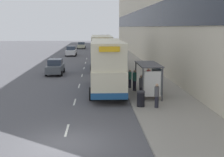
# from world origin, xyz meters

# --- Properties ---
(ground_plane) EXTENTS (220.00, 220.00, 0.00)m
(ground_plane) POSITION_xyz_m (0.00, 0.00, 0.00)
(ground_plane) COLOR #515156
(pavement) EXTENTS (5.00, 93.00, 0.14)m
(pavement) POSITION_xyz_m (6.50, 38.50, 0.07)
(pavement) COLOR gray
(pavement) RESTS_ON ground_plane
(terrace_facade) EXTENTS (3.10, 93.00, 15.27)m
(terrace_facade) POSITION_xyz_m (10.49, 38.50, 7.63)
(terrace_facade) COLOR beige
(terrace_facade) RESTS_ON ground_plane
(lane_mark_0) EXTENTS (0.12, 2.00, 0.01)m
(lane_mark_0) POSITION_xyz_m (0.00, 1.87, 0.01)
(lane_mark_0) COLOR silver
(lane_mark_0) RESTS_ON ground_plane
(lane_mark_1) EXTENTS (0.12, 2.00, 0.01)m
(lane_mark_1) POSITION_xyz_m (0.00, 8.18, 0.01)
(lane_mark_1) COLOR silver
(lane_mark_1) RESTS_ON ground_plane
(lane_mark_2) EXTENTS (0.12, 2.00, 0.01)m
(lane_mark_2) POSITION_xyz_m (0.00, 14.49, 0.01)
(lane_mark_2) COLOR silver
(lane_mark_2) RESTS_ON ground_plane
(lane_mark_3) EXTENTS (0.12, 2.00, 0.01)m
(lane_mark_3) POSITION_xyz_m (0.00, 20.80, 0.01)
(lane_mark_3) COLOR silver
(lane_mark_3) RESTS_ON ground_plane
(lane_mark_4) EXTENTS (0.12, 2.00, 0.01)m
(lane_mark_4) POSITION_xyz_m (0.00, 27.11, 0.01)
(lane_mark_4) COLOR silver
(lane_mark_4) RESTS_ON ground_plane
(lane_mark_5) EXTENTS (0.12, 2.00, 0.01)m
(lane_mark_5) POSITION_xyz_m (0.00, 33.43, 0.01)
(lane_mark_5) COLOR silver
(lane_mark_5) RESTS_ON ground_plane
(lane_mark_6) EXTENTS (0.12, 2.00, 0.01)m
(lane_mark_6) POSITION_xyz_m (0.00, 39.74, 0.01)
(lane_mark_6) COLOR silver
(lane_mark_6) RESTS_ON ground_plane
(bus_shelter) EXTENTS (1.60, 4.20, 2.48)m
(bus_shelter) POSITION_xyz_m (5.77, 9.21, 1.88)
(bus_shelter) COLOR #4C4C51
(bus_shelter) RESTS_ON ground_plane
(double_decker_bus_near) EXTENTS (2.85, 10.33, 4.30)m
(double_decker_bus_near) POSITION_xyz_m (2.47, 11.82, 2.28)
(double_decker_bus_near) COLOR beige
(double_decker_bus_near) RESTS_ON ground_plane
(double_decker_bus_ahead) EXTENTS (2.85, 10.78, 4.30)m
(double_decker_bus_ahead) POSITION_xyz_m (2.32, 26.41, 2.28)
(double_decker_bus_ahead) COLOR beige
(double_decker_bus_ahead) RESTS_ON ground_plane
(car_0) EXTENTS (1.91, 4.44, 1.76)m
(car_0) POSITION_xyz_m (-3.11, 21.84, 0.87)
(car_0) COLOR #4C5156
(car_0) RESTS_ON ground_plane
(car_1) EXTENTS (2.02, 4.20, 1.66)m
(car_1) POSITION_xyz_m (-2.00, 64.87, 0.83)
(car_1) COLOR #B7B799
(car_1) RESTS_ON ground_plane
(car_2) EXTENTS (1.99, 4.45, 1.83)m
(car_2) POSITION_xyz_m (-3.07, 45.37, 0.90)
(car_2) COLOR silver
(car_2) RESTS_ON ground_plane
(pedestrian_at_shelter) EXTENTS (0.32, 0.32, 1.62)m
(pedestrian_at_shelter) POSITION_xyz_m (5.55, 5.75, 0.97)
(pedestrian_at_shelter) COLOR #23232D
(pedestrian_at_shelter) RESTS_ON ground_plane
(pedestrian_1) EXTENTS (0.35, 0.35, 1.76)m
(pedestrian_1) POSITION_xyz_m (4.78, 11.40, 1.04)
(pedestrian_1) COLOR #23232D
(pedestrian_1) RESTS_ON ground_plane
(pedestrian_2) EXTENTS (0.32, 0.32, 1.61)m
(pedestrian_2) POSITION_xyz_m (4.53, 12.63, 0.96)
(pedestrian_2) COLOR #23232D
(pedestrian_2) RESTS_ON ground_plane
(pedestrian_3) EXTENTS (0.35, 0.35, 1.75)m
(pedestrian_3) POSITION_xyz_m (6.18, 12.74, 1.03)
(pedestrian_3) COLOR #23232D
(pedestrian_3) RESTS_ON ground_plane
(pedestrian_4) EXTENTS (0.35, 0.35, 1.75)m
(pedestrian_4) POSITION_xyz_m (4.94, 8.64, 1.03)
(pedestrian_4) COLOR #23232D
(pedestrian_4) RESTS_ON ground_plane
(litter_bin) EXTENTS (0.55, 0.55, 1.05)m
(litter_bin) POSITION_xyz_m (4.55, 6.13, 0.67)
(litter_bin) COLOR black
(litter_bin) RESTS_ON ground_plane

